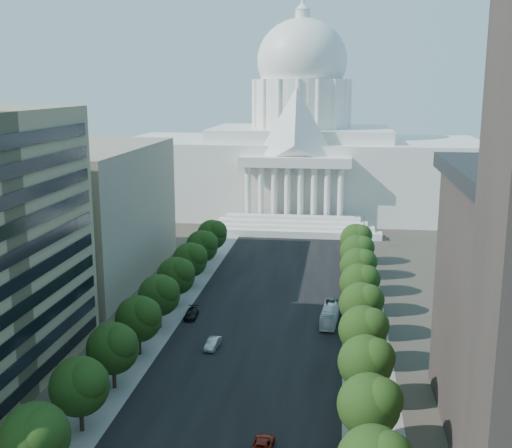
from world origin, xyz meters
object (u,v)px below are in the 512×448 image
at_px(car_red, 263,445).
at_px(city_bus, 330,314).
at_px(car_dark_b, 191,314).
at_px(car_silver, 213,344).

distance_m(car_red, city_bus, 44.49).
xyz_separation_m(car_red, car_dark_b, (-18.96, 42.98, 0.05)).
xyz_separation_m(car_dark_b, city_bus, (26.16, 0.92, 0.80)).
xyz_separation_m(car_red, city_bus, (7.20, 43.90, 0.85)).
relative_size(car_silver, city_bus, 0.44).
height_order(car_dark_b, city_bus, city_bus).
bearing_deg(car_silver, car_dark_b, 123.18).
bearing_deg(city_bus, car_silver, -138.58).
height_order(car_silver, car_dark_b, car_silver).
bearing_deg(car_red, car_silver, -64.55).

